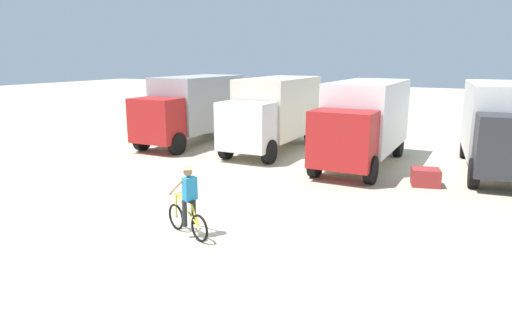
% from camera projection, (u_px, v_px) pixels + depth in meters
% --- Properties ---
extents(ground_plane, '(120.00, 120.00, 0.00)m').
position_uv_depth(ground_plane, '(188.00, 229.00, 11.62)').
color(ground_plane, beige).
extents(box_truck_grey_hauler, '(2.45, 6.77, 3.35)m').
position_uv_depth(box_truck_grey_hauler, '(192.00, 106.00, 22.83)').
color(box_truck_grey_hauler, '#9E9EA3').
rests_on(box_truck_grey_hauler, ground).
extents(box_truck_cream_rv, '(2.52, 6.80, 3.35)m').
position_uv_depth(box_truck_cream_rv, '(274.00, 110.00, 21.10)').
color(box_truck_cream_rv, beige).
rests_on(box_truck_cream_rv, ground).
extents(box_truck_avon_van, '(2.41, 6.75, 3.35)m').
position_uv_depth(box_truck_avon_van, '(364.00, 119.00, 18.13)').
color(box_truck_avon_van, white).
rests_on(box_truck_avon_van, ground).
extents(box_truck_white_box, '(3.11, 6.97, 3.35)m').
position_uv_depth(box_truck_white_box, '(502.00, 123.00, 17.00)').
color(box_truck_white_box, white).
rests_on(box_truck_white_box, ground).
extents(cyclist_orange_shirt, '(1.64, 0.76, 1.82)m').
position_uv_depth(cyclist_orange_shirt, '(188.00, 203.00, 10.97)').
color(cyclist_orange_shirt, black).
rests_on(cyclist_orange_shirt, ground).
extents(supply_crate, '(1.08, 0.98, 0.60)m').
position_uv_depth(supply_crate, '(426.00, 177.00, 15.44)').
color(supply_crate, '#9E2D2D').
rests_on(supply_crate, ground).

